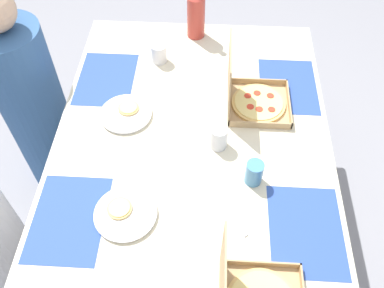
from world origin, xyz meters
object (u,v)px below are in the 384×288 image
Objects in this scene: cup_red at (219,137)px; plate_middle at (125,213)px; cup_clear_left at (159,53)px; plate_near_right at (126,113)px; diner_right_seat at (35,108)px; soda_bottle at (196,13)px; pizza_box_corner_left at (252,97)px; cup_clear_right at (254,173)px.

plate_middle is at bearing 135.76° from cup_red.
plate_near_right is at bearing 163.63° from cup_clear_left.
cup_clear_left is 0.72m from diner_right_seat.
soda_bottle is at bearing -25.43° from plate_near_right.
soda_bottle is at bearing -38.22° from cup_clear_left.
cup_red is (-0.15, -0.40, 0.04)m from plate_near_right.
pizza_box_corner_left reaches higher than cup_clear_left.
plate_middle is 2.46× the size of cup_clear_left.
soda_bottle is (0.49, 0.27, 0.08)m from pizza_box_corner_left.
diner_right_seat is (-0.14, 0.65, -0.27)m from cup_clear_left.
cup_clear_left is 0.08× the size of diner_right_seat.
diner_right_seat reaches higher than plate_middle.
cup_clear_right reaches higher than plate_middle.
plate_near_right is 0.38m from cup_clear_left.
cup_red is at bearing -44.24° from plate_middle.
soda_bottle reaches higher than plate_middle.
pizza_box_corner_left is at bearing -31.24° from cup_red.
plate_near_right is 0.62m from cup_clear_right.
plate_middle is 0.50m from cup_clear_right.
soda_bottle is 3.47× the size of cup_clear_left.
cup_clear_right is at bearing -147.35° from cup_clear_left.
pizza_box_corner_left is at bearing -150.78° from soda_bottle.
cup_clear_right is 0.80m from cup_clear_left.
plate_near_right is 0.18× the size of diner_right_seat.
plate_near_right is 0.70× the size of soda_bottle.
diner_right_seat reaches higher than pizza_box_corner_left.
cup_clear_right is 1.01× the size of cup_red.
diner_right_seat is at bearing 102.37° from cup_clear_left.
cup_clear_left is (0.27, 0.44, -0.00)m from pizza_box_corner_left.
cup_clear_right reaches higher than plate_near_right.
plate_near_right is 2.44× the size of cup_clear_left.
cup_red is (0.16, 0.14, -0.00)m from cup_clear_right.
plate_middle is at bearing 177.61° from cup_clear_left.
plate_near_right is at bearing 8.40° from plate_middle.
plate_near_right is 2.23× the size of cup_red.
cup_clear_right is at bearing -69.43° from plate_middle.
plate_middle is 0.49m from plate_near_right.
plate_near_right is at bearing -112.41° from diner_right_seat.
plate_middle is 0.71× the size of soda_bottle.
plate_middle is 1.01× the size of plate_near_right.
pizza_box_corner_left is 0.75m from plate_middle.
plate_middle is 0.85m from cup_clear_left.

